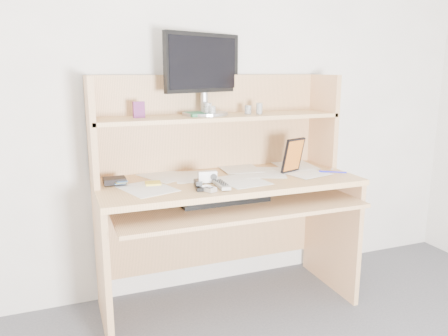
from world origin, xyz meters
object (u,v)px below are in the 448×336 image
object	(u,v)px
game_case	(293,155)
tv_remote	(222,185)
monitor	(203,72)
keyboard	(224,199)
desk	(223,185)

from	to	relation	value
game_case	tv_remote	bearing A→B (deg)	176.63
game_case	monitor	xyz separation A→B (m)	(-0.46, 0.22, 0.46)
keyboard	tv_remote	size ratio (longest dim) A/B	2.80
desk	tv_remote	xyz separation A→B (m)	(-0.10, -0.24, 0.07)
desk	monitor	distance (m)	0.64
desk	game_case	distance (m)	0.43
tv_remote	monitor	size ratio (longest dim) A/B	0.35
desk	monitor	world-z (taller)	monitor
keyboard	game_case	bearing A→B (deg)	8.39
monitor	game_case	bearing A→B (deg)	-48.00
tv_remote	desk	bearing A→B (deg)	71.71
tv_remote	game_case	xyz separation A→B (m)	(0.49, 0.14, 0.09)
keyboard	tv_remote	bearing A→B (deg)	-117.86
keyboard	tv_remote	world-z (taller)	tv_remote
desk	keyboard	size ratio (longest dim) A/B	2.97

